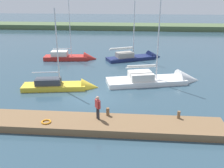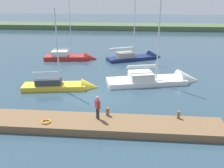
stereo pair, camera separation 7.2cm
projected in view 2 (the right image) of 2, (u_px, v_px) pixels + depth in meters
name	position (u px, v px, depth m)	size (l,w,h in m)	color
ground_plane	(91.00, 98.00, 22.37)	(200.00, 200.00, 0.00)	#2D4756
far_shoreline	(121.00, 29.00, 66.63)	(180.00, 8.00, 2.40)	#4C603D
dock_pier	(78.00, 123.00, 17.39)	(19.70, 2.57, 0.50)	brown
mooring_post_near	(179.00, 115.00, 17.47)	(0.21, 0.21, 0.52)	brown
mooring_post_far	(108.00, 112.00, 17.89)	(0.23, 0.23, 0.56)	brown
life_ring_buoy	(46.00, 122.00, 16.98)	(0.66, 0.66, 0.10)	orange
sailboat_far_left	(66.00, 87.00, 24.49)	(7.43, 2.94, 8.39)	gold
sailboat_behind_pier	(139.00, 58.00, 35.63)	(8.19, 5.39, 9.80)	navy
sailboat_near_dock	(163.00, 81.00, 26.16)	(10.08, 4.87, 10.06)	white
sailboat_outer_mooring	(74.00, 58.00, 35.31)	(7.38, 2.69, 9.32)	#B22823
person_on_dock	(98.00, 106.00, 17.16)	(0.43, 0.56, 1.68)	#28282D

